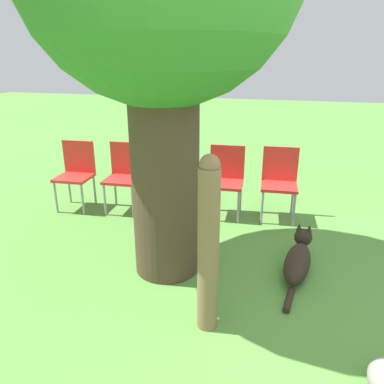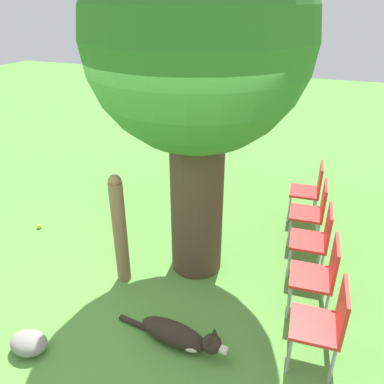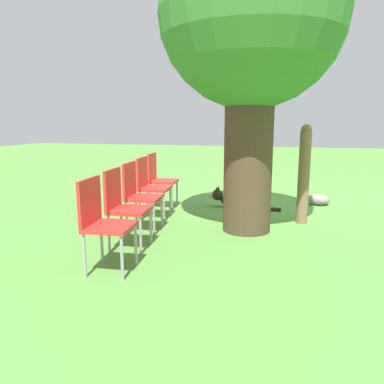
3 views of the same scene
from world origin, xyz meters
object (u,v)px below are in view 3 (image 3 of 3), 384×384
Objects in this scene: dog at (237,200)px; red_chair_4 at (102,218)px; red_chair_0 at (159,176)px; red_chair_1 at (150,183)px; red_chair_3 at (123,203)px; red_chair_2 at (138,192)px; fence_post at (304,174)px; oak_tree at (252,22)px.

dog is 1.34× the size of red_chair_4.
red_chair_0 and red_chair_1 have the same top height.
dog is at bearing 62.36° from red_chair_3.
red_chair_3 is (1.00, 2.25, 0.39)m from dog.
red_chair_1 is at bearing 93.72° from red_chair_3.
red_chair_4 is (-0.34, 2.65, 0.00)m from red_chair_0.
dog is 1.34× the size of red_chair_2.
red_chair_0 and red_chair_4 have the same top height.
red_chair_4 is at bearing 49.41° from fence_post.
oak_tree is 2.90m from red_chair_4.
oak_tree is 4.25× the size of red_chair_1.
dog is 0.87× the size of fence_post.
fence_post is (-0.72, -0.56, -1.87)m from oak_tree.
red_chair_0 is at bearing -10.39° from fence_post.
red_chair_4 is at bearing -86.28° from red_chair_1.
red_chair_4 is (0.92, 2.91, 0.39)m from dog.
oak_tree is 4.25× the size of red_chair_4.
fence_post is at bearing 2.86° from red_chair_1.
oak_tree is 2.77× the size of fence_post.
red_chair_1 is at bearing 6.52° from fence_post.
red_chair_2 is at bearing 23.57° from fence_post.
dog is at bearing 34.66° from red_chair_1.
red_chair_0 is at bearing 93.72° from red_chair_4.
dog is 1.34m from fence_post.
red_chair_1 is 1.34m from red_chair_3.
oak_tree is 4.25× the size of red_chair_3.
red_chair_1 and red_chair_4 have the same top height.
oak_tree is 2.74m from red_chair_0.
red_chair_3 is at bearing 38.28° from oak_tree.
red_chair_1 is (2.17, 0.25, -0.18)m from fence_post.
red_chair_4 is at bearing -86.28° from red_chair_2.
red_chair_1 and red_chair_2 have the same top height.
red_chair_1 is at bearing 93.72° from red_chair_4.
oak_tree reaches higher than red_chair_2.
fence_post reaches higher than red_chair_1.
fence_post is 2.55m from red_chair_3.
red_chair_3 is (2.00, 1.57, -0.18)m from fence_post.
dog is 1.97m from red_chair_2.
fence_post is 2.95m from red_chair_4.
red_chair_2 is at bearing 93.72° from red_chair_3.
fence_post is at bearing -14.05° from red_chair_0.
oak_tree reaches higher than fence_post.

